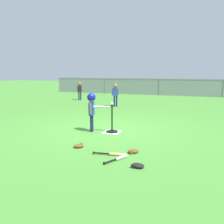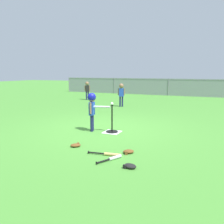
{
  "view_description": "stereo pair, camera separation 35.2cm",
  "coord_description": "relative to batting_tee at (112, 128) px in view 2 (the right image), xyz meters",
  "views": [
    {
      "loc": [
        2.32,
        -5.84,
        1.6
      ],
      "look_at": [
        0.29,
        -0.25,
        0.55
      ],
      "focal_mm": 36.56,
      "sensor_mm": 36.0,
      "label": 1
    },
    {
      "loc": [
        2.65,
        -5.71,
        1.6
      ],
      "look_at": [
        0.29,
        -0.25,
        0.55
      ],
      "focal_mm": 36.56,
      "sensor_mm": 36.0,
      "label": 2
    }
  ],
  "objects": [
    {
      "name": "ground_plane",
      "position": [
        -0.29,
        0.25,
        -0.12
      ],
      "size": [
        60.0,
        60.0,
        0.0
      ],
      "primitive_type": "plane",
      "color": "#478C33"
    },
    {
      "name": "home_plate",
      "position": [
        0.0,
        -0.0,
        -0.12
      ],
      "size": [
        0.44,
        0.44,
        0.01
      ],
      "primitive_type": "cube",
      "color": "white",
      "rests_on": "ground_plane"
    },
    {
      "name": "batting_tee",
      "position": [
        0.0,
        0.0,
        0.0
      ],
      "size": [
        0.32,
        0.32,
        0.74
      ],
      "color": "black",
      "rests_on": "ground_plane"
    },
    {
      "name": "baseball_on_tee",
      "position": [
        0.0,
        -0.0,
        0.65
      ],
      "size": [
        0.07,
        0.07,
        0.07
      ],
      "primitive_type": "sphere",
      "color": "white",
      "rests_on": "batting_tee"
    },
    {
      "name": "batter_child",
      "position": [
        -0.53,
        -0.11,
        0.63
      ],
      "size": [
        0.62,
        0.29,
        1.05
      ],
      "color": "#191E4C",
      "rests_on": "ground_plane"
    },
    {
      "name": "fielder_near_left",
      "position": [
        -4.16,
        6.03,
        0.55
      ],
      "size": [
        0.27,
        0.22,
        1.05
      ],
      "color": "#191E4C",
      "rests_on": "ground_plane"
    },
    {
      "name": "fielder_near_right",
      "position": [
        -1.42,
        4.36,
        0.57
      ],
      "size": [
        0.31,
        0.21,
        1.07
      ],
      "color": "#191E4C",
      "rests_on": "ground_plane"
    },
    {
      "name": "spare_bat_silver",
      "position": [
        0.79,
        -1.8,
        -0.09
      ],
      "size": [
        0.31,
        0.52,
        0.06
      ],
      "color": "silver",
      "rests_on": "ground_plane"
    },
    {
      "name": "spare_bat_wood",
      "position": [
        0.64,
        -1.63,
        -0.09
      ],
      "size": [
        0.67,
        0.15,
        0.06
      ],
      "color": "#DBB266",
      "rests_on": "ground_plane"
    },
    {
      "name": "glove_by_plate",
      "position": [
        1.2,
        -2.02,
        -0.09
      ],
      "size": [
        0.24,
        0.2,
        0.07
      ],
      "color": "black",
      "rests_on": "ground_plane"
    },
    {
      "name": "glove_near_bats",
      "position": [
        0.94,
        -1.36,
        -0.09
      ],
      "size": [
        0.27,
        0.26,
        0.07
      ],
      "color": "brown",
      "rests_on": "ground_plane"
    },
    {
      "name": "glove_tossed_aside",
      "position": [
        -0.24,
        -1.43,
        -0.09
      ],
      "size": [
        0.27,
        0.26,
        0.07
      ],
      "color": "brown",
      "rests_on": "ground_plane"
    },
    {
      "name": "outfield_fence",
      "position": [
        -0.29,
        10.34,
        0.49
      ],
      "size": [
        16.06,
        0.06,
        1.15
      ],
      "color": "slate",
      "rests_on": "ground_plane"
    }
  ]
}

